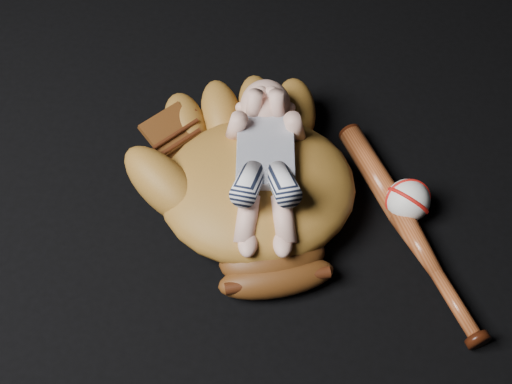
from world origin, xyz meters
TOP-DOWN VIEW (x-y plane):
  - baseball_glove at (-0.03, 0.03)m, footprint 0.54×0.58m
  - newborn_baby at (-0.02, 0.03)m, footprint 0.19×0.35m
  - baseball_bat at (0.23, -0.00)m, footprint 0.25×0.43m
  - baseball at (0.23, 0.04)m, footprint 0.09×0.09m

SIDE VIEW (x-z plane):
  - baseball_bat at x=0.23m, z-range 0.00..0.04m
  - baseball at x=0.23m, z-range 0.00..0.08m
  - baseball_glove at x=-0.03m, z-range 0.00..0.15m
  - newborn_baby at x=-0.02m, z-range 0.05..0.19m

